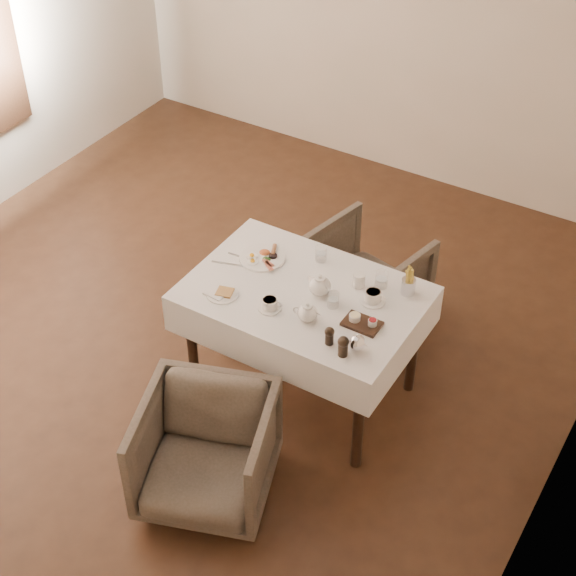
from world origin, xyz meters
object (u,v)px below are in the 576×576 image
Objects in this scene: breakfast_plate at (263,257)px; teapot_centre at (320,285)px; armchair_near at (206,452)px; table at (304,308)px; armchair_far at (363,279)px.

breakfast_plate is 0.46m from teapot_centre.
teapot_centre reaches higher than armchair_near.
breakfast_plate reaches higher than table.
armchair_near is (-0.04, -0.91, -0.33)m from table.
armchair_far is (-0.01, 0.78, -0.33)m from table.
table is 7.62× the size of teapot_centre.
table is at bearing 102.76° from armchair_far.
armchair_far is 2.60× the size of breakfast_plate.
teapot_centre is at bearing -13.99° from breakfast_plate.
armchair_far is at bearing 112.98° from teapot_centre.
table is 0.40m from breakfast_plate.
teapot_centre reaches higher than armchair_far.
table is at bearing -21.24° from breakfast_plate.
armchair_far is at bearing 61.87° from breakfast_plate.
teapot_centre is (0.44, -0.11, 0.06)m from breakfast_plate.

